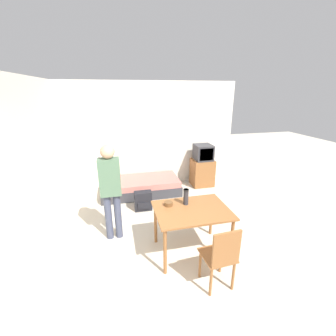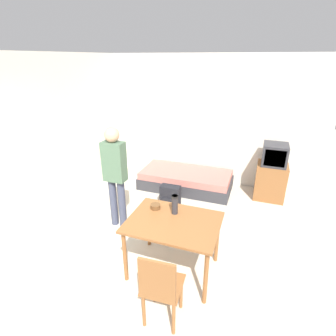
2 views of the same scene
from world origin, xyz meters
name	(u,v)px [view 1 (image 1 of 2)]	position (x,y,z in m)	size (l,w,h in m)	color
ground_plane	(186,304)	(0.00, 0.00, 0.00)	(20.00, 20.00, 0.00)	beige
wall_back	(142,136)	(0.00, 3.82, 1.35)	(5.00, 0.06, 2.70)	silver
wall_left	(31,164)	(-2.03, 1.89, 1.35)	(0.06, 4.79, 2.70)	silver
daybed	(141,186)	(-0.15, 3.25, 0.19)	(1.92, 0.92, 0.38)	#333338
tv	(202,167)	(1.54, 3.39, 0.53)	(0.57, 0.49, 1.13)	brown
dining_table	(192,215)	(0.36, 0.90, 0.67)	(1.13, 0.84, 0.76)	brown
wooden_chair	(221,256)	(0.49, 0.13, 0.52)	(0.42, 0.42, 0.93)	brown
person_standing	(111,186)	(-0.82, 1.56, 0.98)	(0.34, 0.23, 1.68)	#3D4256
thermos_flask	(186,196)	(0.32, 1.08, 0.91)	(0.08, 0.08, 0.26)	#2D2D33
mate_bowl	(168,204)	(0.04, 1.10, 0.80)	(0.13, 0.13, 0.06)	brown
backpack	(143,201)	(-0.20, 2.40, 0.21)	(0.37, 0.21, 0.43)	black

